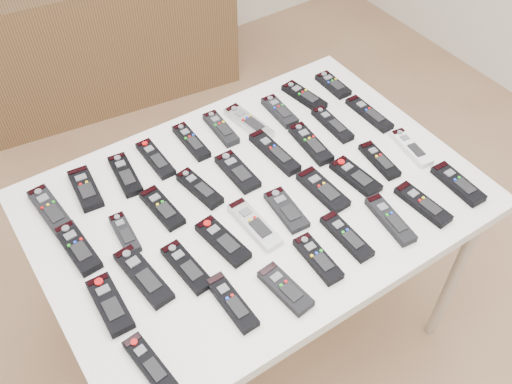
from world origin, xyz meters
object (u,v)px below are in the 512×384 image
remote_22 (223,241)px  remote_33 (347,236)px  remote_16 (311,144)px  remote_18 (369,114)px  remote_2 (125,175)px  remote_32 (318,259)px  remote_26 (356,177)px  remote_27 (379,160)px  remote_21 (187,267)px  remote_25 (323,190)px  remote_28 (411,148)px  remote_24 (286,210)px  remote_11 (125,233)px  remote_13 (199,188)px  remote_0 (51,210)px  remote_10 (78,248)px  remote_35 (423,204)px  remote_14 (237,172)px  remote_12 (162,208)px  remote_4 (191,142)px  remote_1 (85,189)px  remote_9 (333,85)px  remote_23 (254,224)px  remote_31 (285,289)px  remote_34 (390,219)px  table (256,210)px  remote_20 (143,276)px  remote_15 (274,152)px  remote_29 (150,364)px  remote_3 (155,159)px  remote_36 (458,184)px  remote_30 (232,302)px  sideboard (98,41)px  remote_17 (332,124)px  remote_8 (304,96)px  remote_5 (221,129)px  remote_7 (280,111)px  remote_19 (110,304)px

remote_22 → remote_33: 0.34m
remote_16 → remote_18: 0.25m
remote_18 → remote_22: bearing=-165.3°
remote_2 → remote_32: remote_32 is taller
remote_18 → remote_22: 0.71m
remote_26 → remote_27: bearing=1.9°
remote_16 → remote_21: bearing=-156.0°
remote_25 → remote_28: bearing=-4.4°
remote_24 → remote_32: 0.19m
remote_2 → remote_24: 0.50m
remote_11 → remote_13: size_ratio=0.85×
remote_0 → remote_32: (0.52, -0.55, 0.00)m
remote_10 → remote_16: size_ratio=0.97×
remote_35 → remote_14: bearing=128.1°
remote_12 → remote_4: bearing=39.4°
remote_0 → remote_1: bearing=7.7°
remote_13 → remote_22: bearing=-111.1°
remote_9 → remote_23: same height
remote_25 → remote_31: (-0.29, -0.21, 0.00)m
remote_18 → remote_34: remote_34 is taller
table → remote_16: remote_16 is taller
remote_25 → remote_11: bearing=160.3°
remote_18 → remote_20: size_ratio=0.93×
remote_15 → remote_29: 0.76m
remote_3 → remote_36: size_ratio=1.02×
remote_18 → remote_27: bearing=-123.9°
remote_20 → remote_25: same height
remote_0 → remote_24: 0.66m
remote_31 → remote_35: size_ratio=0.89×
remote_28 → remote_30: bearing=-159.6°
remote_25 → remote_28: remote_25 is taller
sideboard → remote_3: (-0.31, -1.38, 0.43)m
remote_2 → remote_20: bearing=-101.9°
remote_17 → remote_0: bearing=172.4°
remote_26 → remote_29: 0.80m
remote_21 → remote_28: bearing=-4.4°
sideboard → remote_8: size_ratio=8.19×
remote_14 → remote_4: bearing=103.8°
remote_3 → remote_5: (0.24, 0.01, 0.00)m
remote_8 → remote_31: 0.78m
remote_12 → remote_13: 0.13m
remote_31 → remote_13: bearing=84.6°
remote_34 → remote_36: size_ratio=1.05×
remote_11 → remote_25: size_ratio=0.81×
remote_0 → remote_9: bearing=-4.1°
remote_7 → remote_31: 0.69m
remote_19 → remote_29: 0.20m
remote_12 → remote_15: (0.39, 0.01, 0.00)m
remote_33 → remote_36: bearing=-4.9°
remote_24 → remote_27: size_ratio=0.99×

